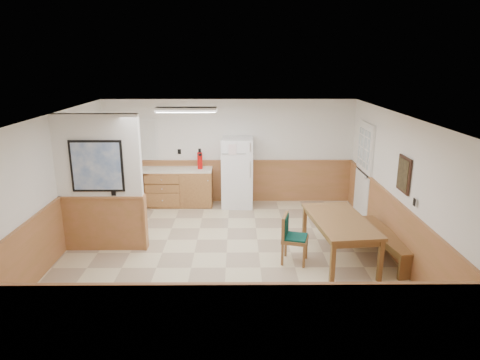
{
  "coord_description": "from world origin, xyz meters",
  "views": [
    {
      "loc": [
        0.2,
        -7.14,
        3.38
      ],
      "look_at": [
        0.25,
        0.4,
        1.26
      ],
      "focal_mm": 32.0,
      "sensor_mm": 36.0,
      "label": 1
    }
  ],
  "objects_px": {
    "dining_bench": "(385,238)",
    "dining_table": "(340,224)",
    "fire_extinguisher": "(200,160)",
    "refrigerator": "(238,172)",
    "dining_chair": "(290,235)",
    "soap_bottle": "(132,165)"
  },
  "relations": [
    {
      "from": "dining_bench",
      "to": "dining_table",
      "type": "bearing_deg",
      "value": 177.09
    },
    {
      "from": "dining_table",
      "to": "fire_extinguisher",
      "type": "relative_size",
      "value": 3.88
    },
    {
      "from": "refrigerator",
      "to": "dining_chair",
      "type": "distance_m",
      "value": 3.13
    },
    {
      "from": "refrigerator",
      "to": "dining_bench",
      "type": "height_order",
      "value": "refrigerator"
    },
    {
      "from": "dining_table",
      "to": "fire_extinguisher",
      "type": "distance_m",
      "value": 3.99
    },
    {
      "from": "refrigerator",
      "to": "fire_extinguisher",
      "type": "bearing_deg",
      "value": 179.46
    },
    {
      "from": "fire_extinguisher",
      "to": "dining_bench",
      "type": "bearing_deg",
      "value": -32.07
    },
    {
      "from": "refrigerator",
      "to": "soap_bottle",
      "type": "xyz_separation_m",
      "value": [
        -2.49,
        0.0,
        0.19
      ]
    },
    {
      "from": "refrigerator",
      "to": "dining_bench",
      "type": "xyz_separation_m",
      "value": [
        2.59,
        -2.81,
        -0.47
      ]
    },
    {
      "from": "fire_extinguisher",
      "to": "soap_bottle",
      "type": "distance_m",
      "value": 1.6
    },
    {
      "from": "dining_table",
      "to": "soap_bottle",
      "type": "distance_m",
      "value": 5.15
    },
    {
      "from": "refrigerator",
      "to": "dining_table",
      "type": "relative_size",
      "value": 0.88
    },
    {
      "from": "dining_chair",
      "to": "refrigerator",
      "type": "bearing_deg",
      "value": 121.99
    },
    {
      "from": "refrigerator",
      "to": "dining_bench",
      "type": "relative_size",
      "value": 0.92
    },
    {
      "from": "dining_chair",
      "to": "soap_bottle",
      "type": "xyz_separation_m",
      "value": [
        -3.38,
        2.98,
        0.51
      ]
    },
    {
      "from": "dining_chair",
      "to": "soap_bottle",
      "type": "relative_size",
      "value": 3.88
    },
    {
      "from": "refrigerator",
      "to": "dining_chair",
      "type": "relative_size",
      "value": 1.93
    },
    {
      "from": "refrigerator",
      "to": "dining_chair",
      "type": "xyz_separation_m",
      "value": [
        0.9,
        -2.98,
        -0.33
      ]
    },
    {
      "from": "soap_bottle",
      "to": "dining_bench",
      "type": "bearing_deg",
      "value": -28.97
    },
    {
      "from": "dining_bench",
      "to": "fire_extinguisher",
      "type": "distance_m",
      "value": 4.57
    },
    {
      "from": "refrigerator",
      "to": "dining_bench",
      "type": "bearing_deg",
      "value": -44.37
    },
    {
      "from": "dining_table",
      "to": "dining_chair",
      "type": "xyz_separation_m",
      "value": [
        -0.86,
        -0.07,
        -0.16
      ]
    }
  ]
}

